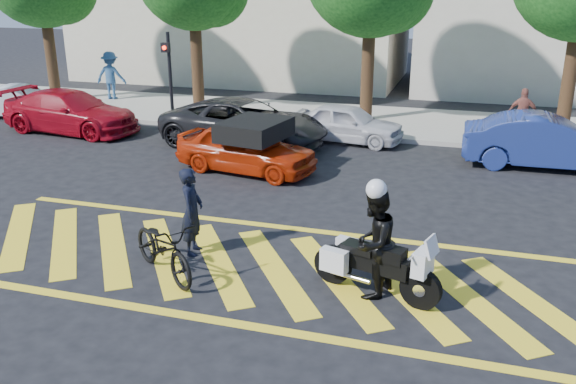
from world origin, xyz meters
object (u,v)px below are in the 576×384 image
(bicycle, at_px, (163,248))
(officer_moto, at_px, (374,243))
(parked_far_left, at_px, (20,102))
(police_motorcycle, at_px, (374,264))
(red_convertible, at_px, (246,148))
(parked_mid_left, at_px, (245,123))
(parked_left, at_px, (71,112))
(officer_bike, at_px, (192,211))
(parked_mid_right, at_px, (347,123))
(parked_right, at_px, (546,142))

(bicycle, height_order, officer_moto, officer_moto)
(parked_far_left, bearing_deg, police_motorcycle, -129.68)
(red_convertible, xyz_separation_m, parked_mid_left, (-0.98, 2.46, 0.06))
(parked_far_left, bearing_deg, parked_left, -120.42)
(bicycle, distance_m, officer_moto, 3.62)
(parked_far_left, bearing_deg, red_convertible, -117.07)
(officer_bike, bearing_deg, parked_left, 36.75)
(red_convertible, distance_m, parked_mid_right, 4.32)
(police_motorcycle, distance_m, parked_right, 9.06)
(officer_bike, relative_size, officer_moto, 0.91)
(red_convertible, distance_m, parked_right, 8.14)
(bicycle, distance_m, parked_mid_left, 8.74)
(parked_mid_left, xyz_separation_m, parked_mid_right, (2.92, 1.40, -0.11))
(parked_far_left, bearing_deg, parked_mid_right, -96.66)
(parked_far_left, relative_size, parked_left, 0.75)
(officer_bike, bearing_deg, parked_right, -51.17)
(police_motorcycle, xyz_separation_m, parked_mid_left, (-5.33, 8.18, 0.18))
(police_motorcycle, bearing_deg, parked_mid_left, 139.83)
(police_motorcycle, distance_m, parked_left, 14.15)
(officer_bike, relative_size, parked_mid_left, 0.32)
(officer_moto, bearing_deg, officer_bike, -83.47)
(parked_left, bearing_deg, parked_far_left, 71.41)
(officer_bike, xyz_separation_m, parked_mid_left, (-1.83, 7.56, -0.12))
(parked_left, bearing_deg, red_convertible, -103.71)
(bicycle, height_order, parked_far_left, parked_far_left)
(officer_bike, relative_size, red_convertible, 0.44)
(red_convertible, height_order, parked_far_left, red_convertible)
(police_motorcycle, xyz_separation_m, parked_left, (-11.55, 8.18, 0.16))
(officer_bike, xyz_separation_m, parked_far_left, (-11.22, 8.96, -0.25))
(officer_moto, xyz_separation_m, parked_mid_left, (-5.32, 8.19, -0.20))
(parked_left, distance_m, parked_mid_left, 6.22)
(officer_bike, relative_size, parked_right, 0.38)
(officer_bike, bearing_deg, parked_mid_right, -16.99)
(parked_far_left, distance_m, parked_mid_left, 9.50)
(bicycle, bearing_deg, parked_right, -2.34)
(police_motorcycle, relative_size, parked_right, 0.50)
(bicycle, height_order, parked_mid_right, parked_mid_right)
(red_convertible, xyz_separation_m, parked_right, (7.67, 2.71, 0.07))
(parked_far_left, xyz_separation_m, parked_left, (3.18, -1.40, 0.11))
(officer_moto, distance_m, red_convertible, 7.19)
(parked_mid_left, relative_size, parked_right, 1.17)
(officer_moto, height_order, parked_mid_left, officer_moto)
(officer_moto, bearing_deg, parked_mid_left, -130.28)
(officer_moto, height_order, red_convertible, officer_moto)
(parked_mid_left, bearing_deg, officer_bike, -160.28)
(parked_far_left, height_order, parked_mid_left, parked_mid_left)
(officer_bike, xyz_separation_m, parked_mid_right, (1.09, 8.96, -0.23))
(red_convertible, bearing_deg, officer_bike, -160.52)
(parked_left, xyz_separation_m, parked_right, (14.87, 0.25, 0.03))
(bicycle, distance_m, parked_far_left, 14.95)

